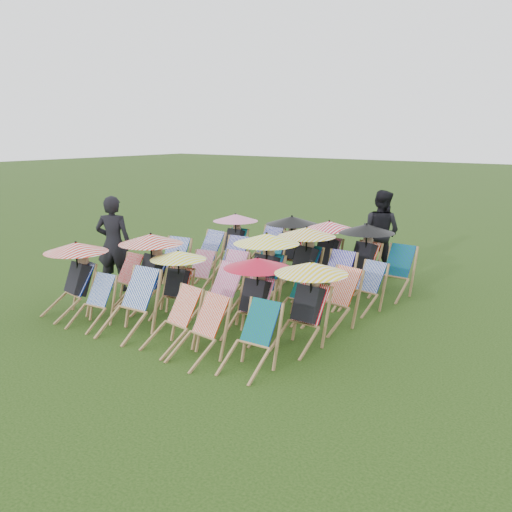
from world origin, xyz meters
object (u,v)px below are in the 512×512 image
Objects in this scene: person_left at (114,243)px; person_rear at (381,232)px; deckchair_29 at (393,272)px; deckchair_5 at (250,339)px; deckchair_0 at (72,277)px.

person_left is 5.84m from person_rear.
deckchair_29 is 0.51× the size of person_rear.
person_rear is (-0.93, 6.07, 0.49)m from deckchair_5.
person_rear is at bearing 124.65° from deckchair_29.
deckchair_0 is 1.67m from person_left.
person_rear is (-1.02, 1.61, 0.46)m from deckchair_29.
person_left is at bearing 160.00° from deckchair_5.
person_left is 1.02× the size of person_rear.
deckchair_5 is 0.93× the size of deckchair_29.
person_left is (-4.60, 1.52, 0.51)m from deckchair_5.
deckchair_29 is (0.09, 4.46, 0.04)m from deckchair_5.
person_rear is (3.67, 4.55, -0.02)m from person_left.
deckchair_29 is at bearing 57.97° from deckchair_0.
deckchair_0 is 1.44× the size of deckchair_5.
person_rear is at bearing 97.05° from deckchair_5.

